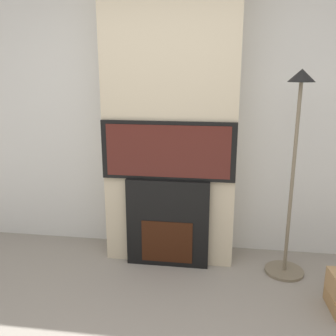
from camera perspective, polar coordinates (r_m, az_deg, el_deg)
The scene contains 5 objects.
wall_back at distance 3.59m, azimuth 0.97°, elevation 8.43°, with size 6.00×0.06×2.70m.
chimney_breast at distance 3.37m, azimuth 0.48°, elevation 7.99°, with size 1.17×0.39×2.70m.
fireplace at distance 3.43m, azimuth -0.00°, elevation -8.30°, with size 0.74×0.15×0.81m.
television at distance 3.22m, azimuth -0.01°, elevation 2.64°, with size 1.17×0.07×0.52m.
floor_lamp at distance 3.24m, azimuth 18.65°, elevation 0.91°, with size 0.34×0.34×1.76m.
Camera 1 is at (0.45, -1.51, 1.77)m, focal length 40.00 mm.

